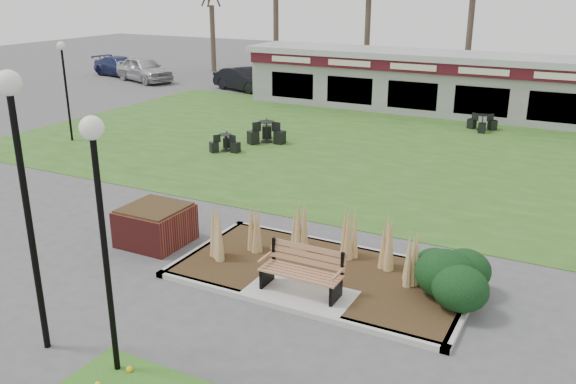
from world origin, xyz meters
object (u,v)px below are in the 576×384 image
at_px(brick_planter, 155,225).
at_px(car_blue, 121,66).
at_px(park_bench, 303,270).
at_px(bistro_set_d, 482,125).
at_px(car_silver, 144,69).
at_px(lamp_post_near_right, 19,154).
at_px(lamp_post_far_left, 64,69).
at_px(bistro_set_b, 226,145).
at_px(lamp_post_near_left, 99,193).
at_px(car_black, 244,79).
at_px(bistro_set_a, 267,135).
at_px(food_pavilion, 488,86).

height_order(brick_planter, car_blue, car_blue).
bearing_deg(park_bench, bistro_set_d, 88.62).
xyz_separation_m(brick_planter, bistro_set_d, (4.80, 16.00, -0.23)).
xyz_separation_m(bistro_set_d, car_blue, (-25.04, 5.20, 0.40)).
bearing_deg(car_silver, lamp_post_near_right, -123.67).
xyz_separation_m(bistro_set_d, car_silver, (-22.02, 4.04, 0.55)).
distance_m(lamp_post_far_left, car_blue, 18.28).
distance_m(park_bench, car_silver, 30.00).
relative_size(brick_planter, car_blue, 0.34).
bearing_deg(car_silver, brick_planter, -119.91).
bearing_deg(bistro_set_b, lamp_post_near_left, -64.30).
height_order(bistro_set_b, car_black, car_black).
relative_size(bistro_set_a, bistro_set_d, 1.24).
relative_size(food_pavilion, bistro_set_a, 15.68).
relative_size(lamp_post_far_left, car_silver, 0.84).
relative_size(brick_planter, car_black, 0.37).
bearing_deg(bistro_set_b, bistro_set_a, 69.30).
xyz_separation_m(bistro_set_a, car_silver, (-14.75, 10.11, 0.50)).
bearing_deg(park_bench, car_blue, 138.30).
height_order(food_pavilion, bistro_set_d, food_pavilion).
bearing_deg(car_blue, car_silver, -99.87).
distance_m(food_pavilion, car_blue, 24.75).
xyz_separation_m(park_bench, bistro_set_a, (-6.87, 10.69, -0.29)).
relative_size(lamp_post_near_left, bistro_set_b, 3.59).
bearing_deg(bistro_set_b, brick_planter, -68.33).
relative_size(lamp_post_far_left, car_blue, 0.88).
xyz_separation_m(lamp_post_near_left, bistro_set_a, (-5.31, 14.44, -2.85)).
xyz_separation_m(park_bench, lamp_post_near_right, (-3.19, -3.75, 2.95)).
distance_m(bistro_set_a, bistro_set_d, 9.47).
bearing_deg(bistro_set_a, lamp_post_far_left, -154.24).
bearing_deg(bistro_set_a, car_blue, 147.63).
relative_size(park_bench, car_silver, 0.36).
bearing_deg(car_black, lamp_post_near_left, -135.97).
bearing_deg(car_silver, lamp_post_near_left, -121.32).
bearing_deg(park_bench, lamp_post_far_left, 152.63).
distance_m(lamp_post_near_right, car_blue, 33.59).
relative_size(lamp_post_near_right, bistro_set_a, 3.10).
distance_m(lamp_post_near_right, car_silver, 30.82).
height_order(park_bench, car_silver, car_silver).
bearing_deg(food_pavilion, car_blue, 174.82).
relative_size(food_pavilion, car_black, 6.01).
xyz_separation_m(car_black, car_blue, (-10.55, 1.20, -0.03)).
bearing_deg(car_black, food_pavilion, -77.26).
bearing_deg(bistro_set_b, lamp_post_near_right, -70.65).
bearing_deg(brick_planter, park_bench, -9.69).
xyz_separation_m(park_bench, bistro_set_b, (-7.59, 8.79, -0.36)).
bearing_deg(bistro_set_a, car_silver, 145.57).
bearing_deg(bistro_set_d, car_black, 164.56).
xyz_separation_m(lamp_post_far_left, car_black, (-0.08, 13.50, -2.19)).
height_order(brick_planter, bistro_set_b, brick_planter).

